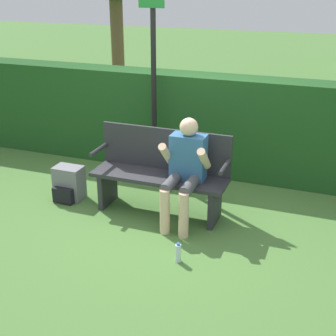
{
  "coord_description": "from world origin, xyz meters",
  "views": [
    {
      "loc": [
        1.85,
        -4.65,
        2.65
      ],
      "look_at": [
        0.15,
        -0.1,
        0.64
      ],
      "focal_mm": 50.0,
      "sensor_mm": 36.0,
      "label": 1
    }
  ],
  "objects_px": {
    "backpack": "(69,184)",
    "signpost": "(154,76)",
    "person_seated": "(185,166)",
    "park_bench": "(161,172)",
    "water_bottle": "(178,253)"
  },
  "relations": [
    {
      "from": "backpack",
      "to": "signpost",
      "type": "xyz_separation_m",
      "value": [
        0.72,
        1.1,
        1.21
      ]
    },
    {
      "from": "person_seated",
      "to": "water_bottle",
      "type": "height_order",
      "value": "person_seated"
    },
    {
      "from": "person_seated",
      "to": "signpost",
      "type": "relative_size",
      "value": 0.47
    },
    {
      "from": "backpack",
      "to": "signpost",
      "type": "relative_size",
      "value": 0.17
    },
    {
      "from": "backpack",
      "to": "signpost",
      "type": "distance_m",
      "value": 1.79
    },
    {
      "from": "backpack",
      "to": "signpost",
      "type": "bearing_deg",
      "value": 56.75
    },
    {
      "from": "person_seated",
      "to": "backpack",
      "type": "height_order",
      "value": "person_seated"
    },
    {
      "from": "park_bench",
      "to": "signpost",
      "type": "height_order",
      "value": "signpost"
    },
    {
      "from": "backpack",
      "to": "water_bottle",
      "type": "xyz_separation_m",
      "value": [
        1.77,
        -0.85,
        -0.11
      ]
    },
    {
      "from": "backpack",
      "to": "person_seated",
      "type": "bearing_deg",
      "value": -0.75
    },
    {
      "from": "person_seated",
      "to": "backpack",
      "type": "distance_m",
      "value": 1.62
    },
    {
      "from": "park_bench",
      "to": "water_bottle",
      "type": "relative_size",
      "value": 7.66
    },
    {
      "from": "park_bench",
      "to": "person_seated",
      "type": "xyz_separation_m",
      "value": [
        0.34,
        -0.14,
        0.17
      ]
    },
    {
      "from": "park_bench",
      "to": "person_seated",
      "type": "height_order",
      "value": "person_seated"
    },
    {
      "from": "person_seated",
      "to": "signpost",
      "type": "xyz_separation_m",
      "value": [
        -0.83,
        1.12,
        0.74
      ]
    }
  ]
}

